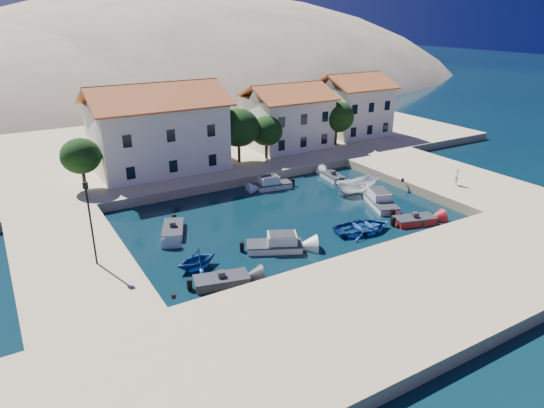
{
  "coord_description": "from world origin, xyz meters",
  "views": [
    {
      "loc": [
        -22.39,
        -25.08,
        17.94
      ],
      "look_at": [
        -1.94,
        9.41,
        2.0
      ],
      "focal_mm": 32.0,
      "sensor_mm": 36.0,
      "label": 1
    }
  ],
  "objects_px": {
    "building_mid": "(287,115)",
    "building_right": "(353,104)",
    "cabin_cruiser_south": "(274,245)",
    "rowboat_south": "(363,231)",
    "building_left": "(157,126)",
    "pedestrian": "(456,177)",
    "cabin_cruiser_east": "(381,202)",
    "boat_east": "(357,193)",
    "lamppost": "(90,216)"
  },
  "relations": [
    {
      "from": "building_mid",
      "to": "rowboat_south",
      "type": "distance_m",
      "value": 26.65
    },
    {
      "from": "lamppost",
      "to": "boat_east",
      "type": "height_order",
      "value": "lamppost"
    },
    {
      "from": "building_mid",
      "to": "rowboat_south",
      "type": "xyz_separation_m",
      "value": [
        -7.84,
        -24.93,
        -5.22
      ]
    },
    {
      "from": "building_left",
      "to": "building_right",
      "type": "relative_size",
      "value": 1.56
    },
    {
      "from": "building_mid",
      "to": "rowboat_south",
      "type": "relative_size",
      "value": 2.0
    },
    {
      "from": "building_mid",
      "to": "boat_east",
      "type": "distance_m",
      "value": 18.07
    },
    {
      "from": "lamppost",
      "to": "rowboat_south",
      "type": "xyz_separation_m",
      "value": [
        21.66,
        -3.93,
        -4.75
      ]
    },
    {
      "from": "lamppost",
      "to": "rowboat_south",
      "type": "height_order",
      "value": "lamppost"
    },
    {
      "from": "rowboat_south",
      "to": "building_right",
      "type": "bearing_deg",
      "value": -28.38
    },
    {
      "from": "cabin_cruiser_east",
      "to": "pedestrian",
      "type": "height_order",
      "value": "pedestrian"
    },
    {
      "from": "building_left",
      "to": "rowboat_south",
      "type": "xyz_separation_m",
      "value": [
        10.16,
        -23.93,
        -5.94
      ]
    },
    {
      "from": "boat_east",
      "to": "pedestrian",
      "type": "relative_size",
      "value": 2.83
    },
    {
      "from": "building_left",
      "to": "cabin_cruiser_south",
      "type": "height_order",
      "value": "building_left"
    },
    {
      "from": "cabin_cruiser_east",
      "to": "boat_east",
      "type": "height_order",
      "value": "cabin_cruiser_east"
    },
    {
      "from": "building_right",
      "to": "pedestrian",
      "type": "height_order",
      "value": "building_right"
    },
    {
      "from": "building_right",
      "to": "boat_east",
      "type": "distance_m",
      "value": 23.61
    },
    {
      "from": "rowboat_south",
      "to": "building_mid",
      "type": "bearing_deg",
      "value": -8.42
    },
    {
      "from": "cabin_cruiser_south",
      "to": "pedestrian",
      "type": "bearing_deg",
      "value": 29.63
    },
    {
      "from": "building_mid",
      "to": "cabin_cruiser_south",
      "type": "height_order",
      "value": "building_mid"
    },
    {
      "from": "cabin_cruiser_south",
      "to": "building_left",
      "type": "bearing_deg",
      "value": 120.16
    },
    {
      "from": "building_left",
      "to": "cabin_cruiser_south",
      "type": "relative_size",
      "value": 3.03
    },
    {
      "from": "building_left",
      "to": "pedestrian",
      "type": "relative_size",
      "value": 8.24
    },
    {
      "from": "cabin_cruiser_south",
      "to": "cabin_cruiser_east",
      "type": "relative_size",
      "value": 0.9
    },
    {
      "from": "boat_east",
      "to": "building_right",
      "type": "bearing_deg",
      "value": -30.23
    },
    {
      "from": "building_mid",
      "to": "building_right",
      "type": "bearing_deg",
      "value": 4.76
    },
    {
      "from": "cabin_cruiser_south",
      "to": "pedestrian",
      "type": "xyz_separation_m",
      "value": [
        23.04,
        1.44,
        1.42
      ]
    },
    {
      "from": "building_right",
      "to": "lamppost",
      "type": "height_order",
      "value": "building_right"
    },
    {
      "from": "building_mid",
      "to": "pedestrian",
      "type": "height_order",
      "value": "building_mid"
    },
    {
      "from": "cabin_cruiser_south",
      "to": "cabin_cruiser_east",
      "type": "distance_m",
      "value": 14.25
    },
    {
      "from": "building_right",
      "to": "cabin_cruiser_east",
      "type": "height_order",
      "value": "building_right"
    },
    {
      "from": "cabin_cruiser_south",
      "to": "rowboat_south",
      "type": "relative_size",
      "value": 0.92
    },
    {
      "from": "rowboat_south",
      "to": "cabin_cruiser_south",
      "type": "bearing_deg",
      "value": 93.06
    },
    {
      "from": "rowboat_south",
      "to": "pedestrian",
      "type": "height_order",
      "value": "pedestrian"
    },
    {
      "from": "lamppost",
      "to": "cabin_cruiser_east",
      "type": "xyz_separation_m",
      "value": [
        27.13,
        -0.28,
        -4.28
      ]
    },
    {
      "from": "building_mid",
      "to": "cabin_cruiser_south",
      "type": "xyz_separation_m",
      "value": [
        -16.35,
        -24.04,
        -4.75
      ]
    },
    {
      "from": "building_mid",
      "to": "cabin_cruiser_east",
      "type": "xyz_separation_m",
      "value": [
        -2.37,
        -21.28,
        -4.75
      ]
    },
    {
      "from": "pedestrian",
      "to": "building_mid",
      "type": "bearing_deg",
      "value": -109.46
    },
    {
      "from": "building_left",
      "to": "pedestrian",
      "type": "xyz_separation_m",
      "value": [
        24.69,
        -21.6,
        -4.04
      ]
    },
    {
      "from": "cabin_cruiser_east",
      "to": "building_left",
      "type": "bearing_deg",
      "value": 58.83
    },
    {
      "from": "building_right",
      "to": "rowboat_south",
      "type": "distance_m",
      "value": 33.11
    },
    {
      "from": "building_mid",
      "to": "building_right",
      "type": "distance_m",
      "value": 12.04
    },
    {
      "from": "cabin_cruiser_south",
      "to": "rowboat_south",
      "type": "xyz_separation_m",
      "value": [
        8.51,
        -0.89,
        -0.48
      ]
    },
    {
      "from": "cabin_cruiser_east",
      "to": "lamppost",
      "type": "bearing_deg",
      "value": 110.63
    },
    {
      "from": "building_right",
      "to": "rowboat_south",
      "type": "relative_size",
      "value": 1.8
    },
    {
      "from": "building_right",
      "to": "boat_east",
      "type": "bearing_deg",
      "value": -127.65
    },
    {
      "from": "boat_east",
      "to": "pedestrian",
      "type": "height_order",
      "value": "pedestrian"
    },
    {
      "from": "pedestrian",
      "to": "cabin_cruiser_east",
      "type": "bearing_deg",
      "value": -44.27
    },
    {
      "from": "building_left",
      "to": "boat_east",
      "type": "xyz_separation_m",
      "value": [
        15.97,
        -16.18,
        -5.94
      ]
    },
    {
      "from": "building_left",
      "to": "cabin_cruiser_east",
      "type": "distance_m",
      "value": 26.18
    },
    {
      "from": "lamppost",
      "to": "pedestrian",
      "type": "relative_size",
      "value": 3.49
    }
  ]
}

